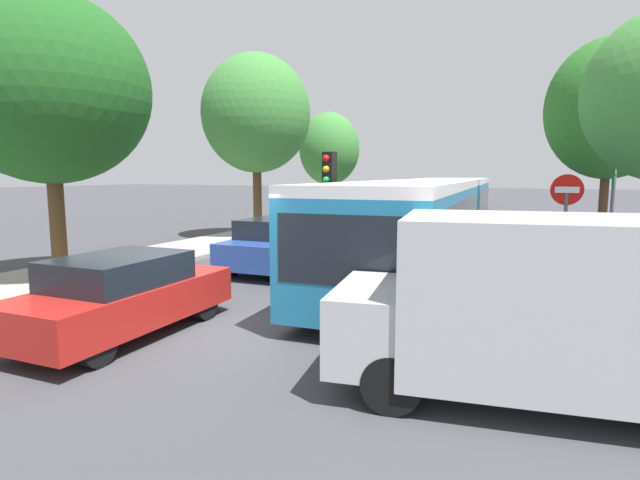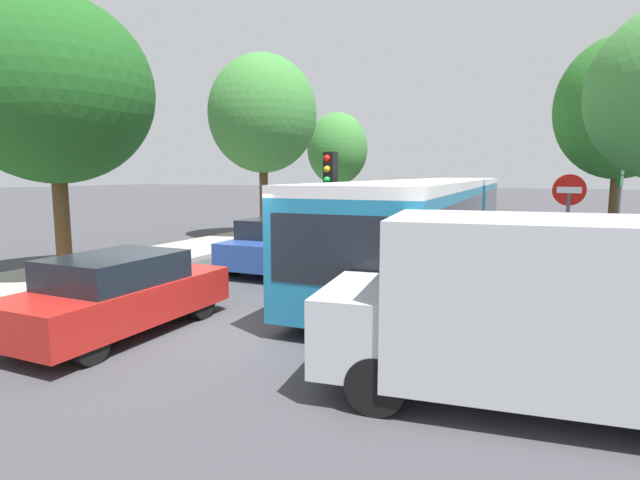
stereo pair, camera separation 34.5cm
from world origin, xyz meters
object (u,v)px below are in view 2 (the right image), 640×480
at_px(tree_left_far, 336,151).
at_px(tree_right_mid, 623,111).
at_px(queued_car_navy, 434,208).
at_px(queued_car_green, 404,215).
at_px(traffic_light, 330,186).
at_px(city_bus_rear, 471,190).
at_px(no_entry_sign, 567,216).
at_px(queued_car_blue, 282,243).
at_px(direction_sign_post, 620,183).
at_px(queued_car_red, 119,293).
at_px(white_van, 543,306).
at_px(tree_left_mid, 263,114).
at_px(articulated_bus, 435,215).
at_px(queued_car_white, 360,227).
at_px(tree_left_near, 53,91).

xyz_separation_m(tree_left_far, tree_right_mid, (13.46, -2.40, 1.18)).
relative_size(queued_car_navy, tree_right_mid, 0.50).
xyz_separation_m(queued_car_green, traffic_light, (1.72, -13.07, 1.78)).
distance_m(city_bus_rear, no_entry_sign, 34.70).
bearing_deg(no_entry_sign, tree_left_far, -139.02).
relative_size(queued_car_green, queued_car_navy, 1.00).
distance_m(queued_car_blue, traffic_light, 2.68).
bearing_deg(queued_car_navy, direction_sign_post, -152.01).
bearing_deg(city_bus_rear, traffic_light, -179.74).
relative_size(queued_car_red, white_van, 0.79).
relative_size(traffic_light, no_entry_sign, 1.21).
distance_m(queued_car_navy, traffic_light, 19.66).
bearing_deg(tree_left_mid, tree_right_mid, 18.06).
bearing_deg(direction_sign_post, traffic_light, 38.20).
bearing_deg(queued_car_navy, articulated_bus, -168.13).
bearing_deg(no_entry_sign, direction_sign_post, 159.42).
distance_m(queued_car_red, queued_car_navy, 25.29).
height_order(queued_car_green, tree_right_mid, tree_right_mid).
relative_size(queued_car_white, tree_left_mid, 0.54).
bearing_deg(queued_car_navy, tree_left_far, 142.44).
bearing_deg(tree_left_near, city_bus_rear, 82.91).
relative_size(queued_car_green, tree_right_mid, 0.50).
xyz_separation_m(queued_car_white, tree_right_mid, (9.16, 4.95, 4.53)).
relative_size(queued_car_blue, white_van, 0.85).
bearing_deg(direction_sign_post, tree_left_near, 36.47).
relative_size(no_entry_sign, tree_left_mid, 0.36).
distance_m(queued_car_blue, tree_left_mid, 8.83).
height_order(no_entry_sign, tree_left_mid, tree_left_mid).
distance_m(city_bus_rear, traffic_light, 34.44).
height_order(queued_car_green, tree_left_far, tree_left_far).
distance_m(city_bus_rear, white_van, 40.59).
relative_size(queued_car_green, tree_left_mid, 0.52).
relative_size(queued_car_green, tree_left_far, 0.66).
distance_m(no_entry_sign, tree_left_mid, 14.02).
bearing_deg(tree_left_far, tree_left_mid, -93.52).
height_order(traffic_light, tree_left_near, tree_left_near).
xyz_separation_m(no_entry_sign, direction_sign_post, (1.31, 3.48, 0.69)).
bearing_deg(city_bus_rear, white_van, -172.56).
height_order(queued_car_blue, queued_car_white, queued_car_blue).
bearing_deg(queued_car_red, tree_left_far, 11.80).
relative_size(white_van, tree_right_mid, 0.63).
bearing_deg(no_entry_sign, tree_right_mid, 170.08).
bearing_deg(traffic_light, tree_left_mid, -124.25).
bearing_deg(traffic_light, no_entry_sign, 107.87).
distance_m(no_entry_sign, direction_sign_post, 3.78).
bearing_deg(queued_car_blue, tree_left_near, 129.85).
distance_m(tree_left_mid, tree_right_mid, 14.61).
height_order(queued_car_blue, tree_right_mid, tree_right_mid).
relative_size(tree_left_near, tree_right_mid, 0.89).
distance_m(tree_left_far, tree_right_mid, 13.73).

